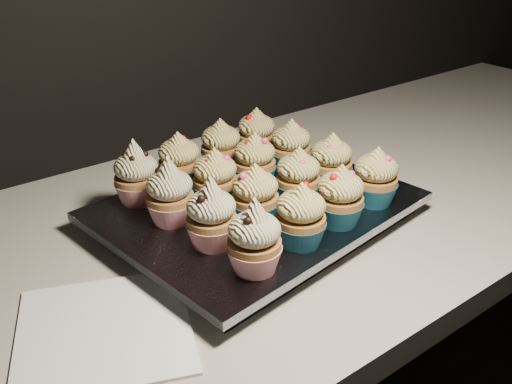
# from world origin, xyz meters

# --- Properties ---
(worktop) EXTENTS (2.44, 0.64, 0.04)m
(worktop) POSITION_xyz_m (0.00, 1.70, 0.88)
(worktop) COLOR beige
(worktop) RESTS_ON cabinet
(napkin) EXTENTS (0.24, 0.24, 0.00)m
(napkin) POSITION_xyz_m (-0.11, 1.58, 0.90)
(napkin) COLOR white
(napkin) RESTS_ON worktop
(baking_tray) EXTENTS (0.41, 0.33, 0.02)m
(baking_tray) POSITION_xyz_m (0.16, 1.67, 0.91)
(baking_tray) COLOR black
(baking_tray) RESTS_ON worktop
(foil_lining) EXTENTS (0.45, 0.37, 0.01)m
(foil_lining) POSITION_xyz_m (0.16, 1.67, 0.93)
(foil_lining) COLOR silver
(foil_lining) RESTS_ON baking_tray
(cupcake_0) EXTENTS (0.06, 0.06, 0.10)m
(cupcake_0) POSITION_xyz_m (0.06, 1.54, 0.97)
(cupcake_0) COLOR red
(cupcake_0) RESTS_ON foil_lining
(cupcake_1) EXTENTS (0.06, 0.06, 0.08)m
(cupcake_1) POSITION_xyz_m (0.13, 1.55, 0.97)
(cupcake_1) COLOR #17556F
(cupcake_1) RESTS_ON foil_lining
(cupcake_2) EXTENTS (0.06, 0.06, 0.08)m
(cupcake_2) POSITION_xyz_m (0.21, 1.56, 0.97)
(cupcake_2) COLOR #17556F
(cupcake_2) RESTS_ON foil_lining
(cupcake_3) EXTENTS (0.06, 0.06, 0.08)m
(cupcake_3) POSITION_xyz_m (0.29, 1.57, 0.97)
(cupcake_3) COLOR #17556F
(cupcake_3) RESTS_ON foil_lining
(cupcake_4) EXTENTS (0.06, 0.06, 0.10)m
(cupcake_4) POSITION_xyz_m (0.05, 1.61, 0.97)
(cupcake_4) COLOR red
(cupcake_4) RESTS_ON foil_lining
(cupcake_5) EXTENTS (0.06, 0.06, 0.08)m
(cupcake_5) POSITION_xyz_m (0.12, 1.63, 0.97)
(cupcake_5) COLOR #17556F
(cupcake_5) RESTS_ON foil_lining
(cupcake_6) EXTENTS (0.06, 0.06, 0.08)m
(cupcake_6) POSITION_xyz_m (0.20, 1.63, 0.97)
(cupcake_6) COLOR #17556F
(cupcake_6) RESTS_ON foil_lining
(cupcake_7) EXTENTS (0.06, 0.06, 0.08)m
(cupcake_7) POSITION_xyz_m (0.27, 1.64, 0.97)
(cupcake_7) COLOR #17556F
(cupcake_7) RESTS_ON foil_lining
(cupcake_8) EXTENTS (0.06, 0.06, 0.10)m
(cupcake_8) POSITION_xyz_m (0.04, 1.70, 0.97)
(cupcake_8) COLOR red
(cupcake_8) RESTS_ON foil_lining
(cupcake_9) EXTENTS (0.06, 0.06, 0.08)m
(cupcake_9) POSITION_xyz_m (0.11, 1.70, 0.97)
(cupcake_9) COLOR #17556F
(cupcake_9) RESTS_ON foil_lining
(cupcake_10) EXTENTS (0.06, 0.06, 0.08)m
(cupcake_10) POSITION_xyz_m (0.19, 1.71, 0.97)
(cupcake_10) COLOR #17556F
(cupcake_10) RESTS_ON foil_lining
(cupcake_11) EXTENTS (0.06, 0.06, 0.08)m
(cupcake_11) POSITION_xyz_m (0.27, 1.72, 0.97)
(cupcake_11) COLOR #17556F
(cupcake_11) RESTS_ON foil_lining
(cupcake_12) EXTENTS (0.06, 0.06, 0.10)m
(cupcake_12) POSITION_xyz_m (0.03, 1.77, 0.97)
(cupcake_12) COLOR red
(cupcake_12) RESTS_ON foil_lining
(cupcake_13) EXTENTS (0.06, 0.06, 0.08)m
(cupcake_13) POSITION_xyz_m (0.10, 1.78, 0.97)
(cupcake_13) COLOR #17556F
(cupcake_13) RESTS_ON foil_lining
(cupcake_14) EXTENTS (0.06, 0.06, 0.08)m
(cupcake_14) POSITION_xyz_m (0.18, 1.79, 0.97)
(cupcake_14) COLOR #17556F
(cupcake_14) RESTS_ON foil_lining
(cupcake_15) EXTENTS (0.06, 0.06, 0.08)m
(cupcake_15) POSITION_xyz_m (0.26, 1.80, 0.97)
(cupcake_15) COLOR #17556F
(cupcake_15) RESTS_ON foil_lining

